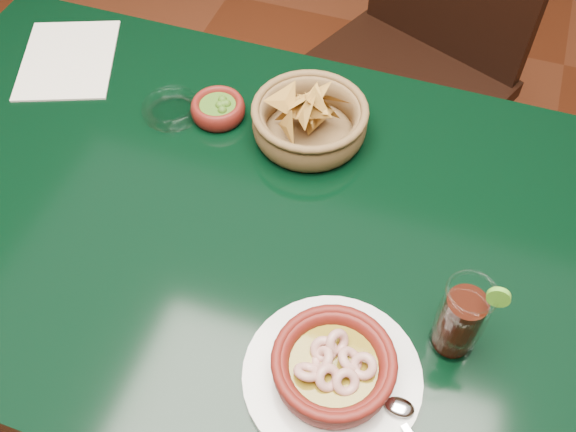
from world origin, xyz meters
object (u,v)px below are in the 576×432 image
(chip_basket, at_px, (309,120))
(cola_drink, at_px, (461,319))
(shrimp_plate, at_px, (333,369))
(dining_table, at_px, (214,242))
(dining_chair, at_px, (410,60))

(chip_basket, relative_size, cola_drink, 1.51)
(shrimp_plate, relative_size, chip_basket, 1.28)
(dining_table, xyz_separation_m, cola_drink, (0.40, -0.11, 0.16))
(dining_table, height_order, chip_basket, chip_basket)
(dining_chair, height_order, cola_drink, dining_chair)
(dining_chair, bearing_deg, cola_drink, -75.84)
(dining_chair, distance_m, shrimp_plate, 0.95)
(shrimp_plate, height_order, cola_drink, cola_drink)
(dining_table, bearing_deg, chip_basket, 62.92)
(dining_table, height_order, shrimp_plate, shrimp_plate)
(dining_table, xyz_separation_m, shrimp_plate, (0.27, -0.21, 0.13))
(cola_drink, bearing_deg, shrimp_plate, -142.97)
(dining_table, height_order, dining_chair, dining_chair)
(dining_chair, relative_size, shrimp_plate, 3.42)
(dining_table, relative_size, cola_drink, 8.00)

